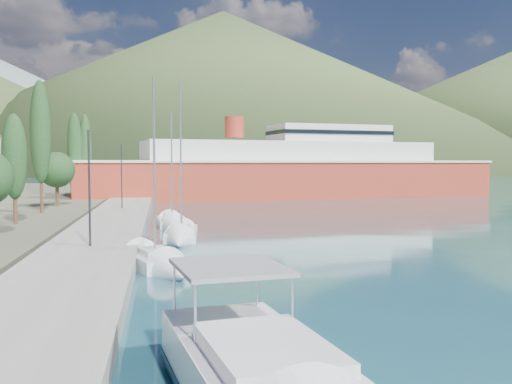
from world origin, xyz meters
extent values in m
plane|color=#1C4D59|center=(0.00, 120.00, 0.00)|extent=(1400.00, 1400.00, 0.00)
cube|color=gray|center=(-9.00, 26.00, 0.40)|extent=(5.00, 88.00, 0.80)
cone|color=slate|center=(80.00, 680.00, 90.00)|extent=(760.00, 760.00, 180.00)
cone|color=#3E512A|center=(40.00, 400.00, 57.50)|extent=(480.00, 480.00, 115.00)
cylinder|color=#47301E|center=(-15.76, 25.73, 1.58)|extent=(0.30, 0.30, 1.76)
ellipsoid|color=#1E3E1C|center=(-15.76, 25.73, 5.59)|extent=(1.80, 1.80, 6.25)
cylinder|color=#47301E|center=(-15.76, 34.96, 1.99)|extent=(0.30, 0.30, 2.58)
ellipsoid|color=#1E3E1C|center=(-15.76, 34.96, 7.85)|extent=(1.80, 1.80, 9.14)
cylinder|color=#47301E|center=(-15.76, 42.65, 1.83)|extent=(0.36, 0.36, 2.27)
sphere|color=#1E3E1C|center=(-15.76, 42.65, 4.42)|extent=(3.63, 3.63, 3.63)
cylinder|color=#47301E|center=(-15.76, 54.88, 1.86)|extent=(0.30, 0.30, 2.32)
ellipsoid|color=#1E3E1C|center=(-15.76, 54.88, 7.12)|extent=(1.80, 1.80, 8.21)
cylinder|color=#47301E|center=(-15.76, 64.96, 1.93)|extent=(0.30, 0.30, 2.46)
ellipsoid|color=#1E3E1C|center=(-15.76, 64.96, 7.52)|extent=(1.80, 1.80, 8.72)
cylinder|color=#2D2D33|center=(-9.00, 12.92, 3.80)|extent=(0.12, 0.12, 6.00)
cube|color=#2D2D33|center=(-9.00, 13.17, 6.80)|extent=(0.15, 0.50, 0.12)
cylinder|color=#2D2D33|center=(-9.00, 37.62, 3.80)|extent=(0.12, 0.12, 6.00)
cube|color=#2D2D33|center=(-9.00, 37.87, 6.80)|extent=(0.15, 0.50, 0.12)
cube|color=silver|center=(-3.43, -6.31, 0.80)|extent=(3.76, 7.29, 1.17)
cube|color=silver|center=(-3.31, -7.14, 1.54)|extent=(2.68, 3.68, 0.42)
cube|color=gray|center=(-3.71, -4.46, 2.70)|extent=(2.83, 3.21, 0.11)
cube|color=silver|center=(-5.73, 10.86, 0.23)|extent=(3.53, 5.51, 0.82)
cube|color=silver|center=(-5.63, 10.54, 0.77)|extent=(1.81, 2.33, 0.32)
cylinder|color=silver|center=(-5.63, 10.54, 4.96)|extent=(0.12, 0.12, 8.65)
cone|color=silver|center=(-4.75, 7.73, 0.23)|extent=(2.71, 2.91, 2.09)
cube|color=silver|center=(-3.95, 21.15, 0.22)|extent=(2.52, 5.85, 0.80)
cube|color=silver|center=(-3.99, 20.77, 0.76)|extent=(1.42, 2.37, 0.31)
cylinder|color=silver|center=(-3.99, 20.77, 5.54)|extent=(0.12, 0.12, 9.83)
cone|color=silver|center=(-4.26, 17.52, 0.22)|extent=(2.27, 2.82, 2.06)
cube|color=silver|center=(-4.48, 28.42, 0.24)|extent=(2.50, 5.11, 0.85)
cube|color=silver|center=(-4.46, 28.09, 0.81)|extent=(1.44, 2.07, 0.33)
cylinder|color=silver|center=(-4.46, 28.09, 4.93)|extent=(0.12, 0.12, 8.54)
cone|color=silver|center=(-4.27, 25.24, 0.24)|extent=(2.33, 2.46, 2.18)
cube|color=#9F3321|center=(13.33, 63.98, 2.32)|extent=(62.49, 22.41, 5.91)
cube|color=silver|center=(13.33, 63.98, 5.28)|extent=(62.98, 22.85, 0.32)
cube|color=silver|center=(13.33, 63.98, 6.55)|extent=(43.41, 17.21, 3.17)
cube|color=silver|center=(19.58, 65.00, 9.40)|extent=(18.19, 10.53, 2.53)
cylinder|color=#9F3321|center=(4.99, 62.61, 10.14)|extent=(2.75, 2.75, 2.96)
camera|label=1|loc=(-5.29, -17.77, 5.19)|focal=40.00mm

